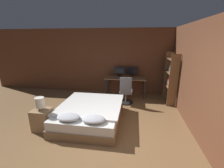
{
  "coord_description": "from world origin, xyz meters",
  "views": [
    {
      "loc": [
        0.57,
        -2.5,
        2.24
      ],
      "look_at": [
        -0.2,
        2.49,
        0.75
      ],
      "focal_mm": 24.0,
      "sensor_mm": 36.0,
      "label": 1
    }
  ],
  "objects_px": {
    "desk": "(126,80)",
    "monitor_left": "(120,71)",
    "bed": "(90,113)",
    "bedside_lamp": "(40,103)",
    "nightstand": "(42,119)",
    "computer_mouse": "(132,79)",
    "bookshelf": "(171,77)",
    "office_chair": "(126,93)",
    "keyboard": "(125,79)",
    "monitor_right": "(132,71)"
  },
  "relations": [
    {
      "from": "nightstand",
      "to": "bookshelf",
      "type": "height_order",
      "value": "bookshelf"
    },
    {
      "from": "bookshelf",
      "to": "desk",
      "type": "bearing_deg",
      "value": 164.86
    },
    {
      "from": "nightstand",
      "to": "office_chair",
      "type": "xyz_separation_m",
      "value": [
        2.01,
        1.98,
        0.12
      ]
    },
    {
      "from": "bed",
      "to": "desk",
      "type": "distance_m",
      "value": 2.38
    },
    {
      "from": "nightstand",
      "to": "bedside_lamp",
      "type": "xyz_separation_m",
      "value": [
        -0.0,
        -0.0,
        0.47
      ]
    },
    {
      "from": "monitor_right",
      "to": "office_chair",
      "type": "xyz_separation_m",
      "value": [
        -0.19,
        -1.0,
        -0.61
      ]
    },
    {
      "from": "office_chair",
      "to": "bookshelf",
      "type": "relative_size",
      "value": 0.56
    },
    {
      "from": "bedside_lamp",
      "to": "monitor_right",
      "type": "xyz_separation_m",
      "value": [
        2.2,
        2.98,
        0.26
      ]
    },
    {
      "from": "bed",
      "to": "computer_mouse",
      "type": "xyz_separation_m",
      "value": [
        1.12,
        1.97,
        0.55
      ]
    },
    {
      "from": "bedside_lamp",
      "to": "bookshelf",
      "type": "distance_m",
      "value": 4.28
    },
    {
      "from": "monitor_right",
      "to": "office_chair",
      "type": "distance_m",
      "value": 1.18
    },
    {
      "from": "office_chair",
      "to": "bookshelf",
      "type": "bearing_deg",
      "value": 11.69
    },
    {
      "from": "desk",
      "to": "bed",
      "type": "bearing_deg",
      "value": -110.9
    },
    {
      "from": "bookshelf",
      "to": "nightstand",
      "type": "bearing_deg",
      "value": -147.24
    },
    {
      "from": "nightstand",
      "to": "monitor_left",
      "type": "distance_m",
      "value": 3.5
    },
    {
      "from": "bed",
      "to": "computer_mouse",
      "type": "relative_size",
      "value": 28.67
    },
    {
      "from": "bedside_lamp",
      "to": "office_chair",
      "type": "bearing_deg",
      "value": 44.65
    },
    {
      "from": "bedside_lamp",
      "to": "bookshelf",
      "type": "bearing_deg",
      "value": 32.76
    },
    {
      "from": "bed",
      "to": "nightstand",
      "type": "bearing_deg",
      "value": -152.68
    },
    {
      "from": "desk",
      "to": "bookshelf",
      "type": "bearing_deg",
      "value": -15.14
    },
    {
      "from": "desk",
      "to": "monitor_left",
      "type": "relative_size",
      "value": 3.51
    },
    {
      "from": "desk",
      "to": "monitor_right",
      "type": "xyz_separation_m",
      "value": [
        0.26,
        0.22,
        0.32
      ]
    },
    {
      "from": "bed",
      "to": "office_chair",
      "type": "bearing_deg",
      "value": 57.41
    },
    {
      "from": "nightstand",
      "to": "computer_mouse",
      "type": "height_order",
      "value": "computer_mouse"
    },
    {
      "from": "bedside_lamp",
      "to": "desk",
      "type": "bearing_deg",
      "value": 54.88
    },
    {
      "from": "bed",
      "to": "office_chair",
      "type": "xyz_separation_m",
      "value": [
        0.9,
        1.41,
        0.15
      ]
    },
    {
      "from": "nightstand",
      "to": "keyboard",
      "type": "bearing_deg",
      "value": 52.62
    },
    {
      "from": "monitor_left",
      "to": "computer_mouse",
      "type": "bearing_deg",
      "value": -39.28
    },
    {
      "from": "desk",
      "to": "office_chair",
      "type": "xyz_separation_m",
      "value": [
        0.07,
        -0.78,
        -0.29
      ]
    },
    {
      "from": "bed",
      "to": "bookshelf",
      "type": "relative_size",
      "value": 1.11
    },
    {
      "from": "keyboard",
      "to": "computer_mouse",
      "type": "bearing_deg",
      "value": 0.0
    },
    {
      "from": "bedside_lamp",
      "to": "office_chair",
      "type": "distance_m",
      "value": 2.85
    },
    {
      "from": "desk",
      "to": "office_chair",
      "type": "height_order",
      "value": "office_chair"
    },
    {
      "from": "bedside_lamp",
      "to": "monitor_left",
      "type": "height_order",
      "value": "monitor_left"
    },
    {
      "from": "bed",
      "to": "desk",
      "type": "relative_size",
      "value": 1.23
    },
    {
      "from": "office_chair",
      "to": "bookshelf",
      "type": "xyz_separation_m",
      "value": [
        1.58,
        0.33,
        0.58
      ]
    },
    {
      "from": "desk",
      "to": "monitor_left",
      "type": "bearing_deg",
      "value": 139.3
    },
    {
      "from": "bed",
      "to": "monitor_right",
      "type": "distance_m",
      "value": 2.75
    },
    {
      "from": "bed",
      "to": "bookshelf",
      "type": "xyz_separation_m",
      "value": [
        2.49,
        1.74,
        0.73
      ]
    },
    {
      "from": "monitor_right",
      "to": "bookshelf",
      "type": "relative_size",
      "value": 0.26
    },
    {
      "from": "computer_mouse",
      "to": "bookshelf",
      "type": "distance_m",
      "value": 1.4
    },
    {
      "from": "bookshelf",
      "to": "monitor_left",
      "type": "bearing_deg",
      "value": 160.7
    },
    {
      "from": "nightstand",
      "to": "computer_mouse",
      "type": "relative_size",
      "value": 7.95
    },
    {
      "from": "computer_mouse",
      "to": "office_chair",
      "type": "height_order",
      "value": "office_chair"
    },
    {
      "from": "bookshelf",
      "to": "bedside_lamp",
      "type": "bearing_deg",
      "value": -147.24
    },
    {
      "from": "desk",
      "to": "monitor_left",
      "type": "xyz_separation_m",
      "value": [
        -0.26,
        0.22,
        0.32
      ]
    },
    {
      "from": "monitor_right",
      "to": "desk",
      "type": "bearing_deg",
      "value": -139.3
    },
    {
      "from": "nightstand",
      "to": "bedside_lamp",
      "type": "height_order",
      "value": "bedside_lamp"
    },
    {
      "from": "nightstand",
      "to": "desk",
      "type": "height_order",
      "value": "desk"
    },
    {
      "from": "monitor_right",
      "to": "computer_mouse",
      "type": "height_order",
      "value": "monitor_right"
    }
  ]
}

